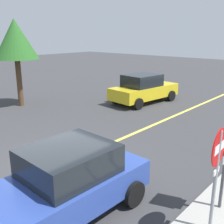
% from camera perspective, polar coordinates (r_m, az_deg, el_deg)
% --- Properties ---
extents(ground_plane, '(80.00, 80.00, 0.00)m').
position_cam_1_polar(ground_plane, '(8.87, -11.67, -11.25)').
color(ground_plane, '#38383A').
extents(lane_marking_centre, '(28.00, 0.16, 0.01)m').
position_cam_1_polar(lane_marking_centre, '(10.73, 1.26, -5.91)').
color(lane_marking_centre, '#E0D14C').
extents(stop_sign, '(0.76, 0.07, 2.34)m').
position_cam_1_polar(stop_sign, '(5.71, 21.02, -10.24)').
color(stop_sign, gray).
rests_on(stop_sign, ground_plane).
extents(car_yellow_crossing, '(4.54, 2.40, 1.70)m').
position_cam_1_polar(car_yellow_crossing, '(16.51, 6.59, 4.87)').
color(car_yellow_crossing, gold).
rests_on(car_yellow_crossing, ground_plane).
extents(car_blue_near_curb, '(4.09, 2.16, 1.62)m').
position_cam_1_polar(car_blue_near_curb, '(6.41, -9.80, -14.26)').
color(car_blue_near_curb, '#2D479E').
rests_on(car_blue_near_curb, ground_plane).
extents(tree_left_verge, '(2.41, 2.41, 4.80)m').
position_cam_1_polar(tree_left_verge, '(16.22, -19.47, 13.98)').
color(tree_left_verge, '#513823').
rests_on(tree_left_verge, ground_plane).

